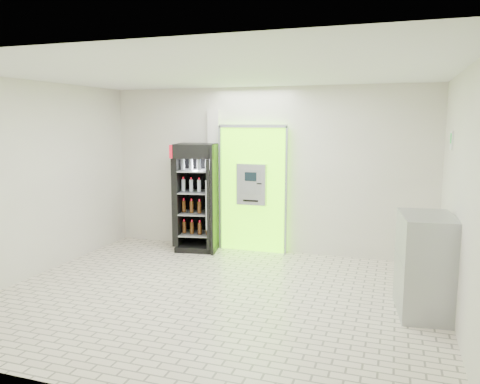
% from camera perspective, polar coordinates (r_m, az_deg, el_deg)
% --- Properties ---
extents(ground, '(6.00, 6.00, 0.00)m').
position_cam_1_polar(ground, '(6.60, -2.99, -12.58)').
color(ground, beige).
rests_on(ground, ground).
extents(room_shell, '(6.00, 6.00, 6.00)m').
position_cam_1_polar(room_shell, '(6.18, -3.13, 3.57)').
color(room_shell, silver).
rests_on(room_shell, ground).
extents(atm_assembly, '(1.30, 0.24, 2.33)m').
position_cam_1_polar(atm_assembly, '(8.58, 1.61, 0.48)').
color(atm_assembly, '#6FFF07').
rests_on(atm_assembly, ground).
extents(pillar, '(0.22, 0.11, 2.60)m').
position_cam_1_polar(pillar, '(8.86, -3.15, 1.56)').
color(pillar, silver).
rests_on(pillar, ground).
extents(beverage_cooler, '(0.86, 0.81, 1.98)m').
position_cam_1_polar(beverage_cooler, '(8.73, -5.16, -0.87)').
color(beverage_cooler, black).
rests_on(beverage_cooler, ground).
extents(steel_cabinet, '(0.74, 1.01, 1.25)m').
position_cam_1_polar(steel_cabinet, '(6.29, 21.69, -8.24)').
color(steel_cabinet, '#999BA0').
rests_on(steel_cabinet, ground).
extents(exit_sign, '(0.02, 0.22, 0.26)m').
position_cam_1_polar(exit_sign, '(7.16, 24.39, 5.76)').
color(exit_sign, white).
rests_on(exit_sign, room_shell).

